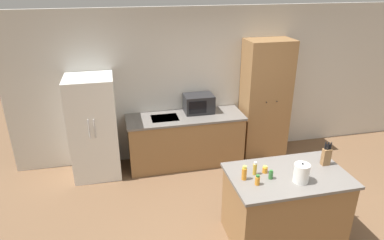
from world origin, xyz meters
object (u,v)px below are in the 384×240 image
(spice_bottle_short_red, at_px, (265,170))
(spice_bottle_pale_salt, at_px, (271,175))
(refrigerator, at_px, (94,127))
(spice_bottle_tall_dark, at_px, (257,180))
(pantry_cabinet, at_px, (265,99))
(spice_bottle_amber_oil, at_px, (244,173))
(spice_bottle_green_herb, at_px, (255,169))
(microwave, at_px, (199,104))
(kettle, at_px, (301,173))
(knife_block, at_px, (326,156))

(spice_bottle_short_red, height_order, spice_bottle_pale_salt, spice_bottle_pale_salt)
(refrigerator, height_order, spice_bottle_tall_dark, refrigerator)
(pantry_cabinet, height_order, spice_bottle_amber_oil, pantry_cabinet)
(spice_bottle_tall_dark, bearing_deg, spice_bottle_green_herb, 75.39)
(microwave, height_order, kettle, microwave)
(spice_bottle_short_red, bearing_deg, pantry_cabinet, 66.15)
(pantry_cabinet, xyz_separation_m, spice_bottle_amber_oil, (-1.20, -2.12, -0.05))
(pantry_cabinet, height_order, spice_bottle_short_red, pantry_cabinet)
(spice_bottle_pale_salt, bearing_deg, spice_bottle_short_red, 94.34)
(spice_bottle_short_red, height_order, spice_bottle_amber_oil, spice_bottle_amber_oil)
(refrigerator, distance_m, spice_bottle_amber_oil, 2.68)
(refrigerator, height_order, spice_bottle_green_herb, refrigerator)
(kettle, bearing_deg, spice_bottle_amber_oil, 162.83)
(knife_block, height_order, spice_bottle_pale_salt, knife_block)
(spice_bottle_pale_salt, bearing_deg, pantry_cabinet, 67.72)
(microwave, bearing_deg, pantry_cabinet, -2.68)
(microwave, bearing_deg, refrigerator, -175.40)
(spice_bottle_amber_oil, bearing_deg, spice_bottle_green_herb, 23.51)
(knife_block, relative_size, spice_bottle_tall_dark, 2.54)
(pantry_cabinet, xyz_separation_m, spice_bottle_short_red, (-0.90, -2.04, -0.10))
(spice_bottle_green_herb, bearing_deg, microwave, 94.10)
(knife_block, distance_m, kettle, 0.56)
(pantry_cabinet, xyz_separation_m, spice_bottle_tall_dark, (-1.09, -2.25, -0.08))
(spice_bottle_short_red, distance_m, spice_bottle_pale_salt, 0.14)
(spice_bottle_green_herb, bearing_deg, pantry_cabinet, 63.22)
(spice_bottle_tall_dark, relative_size, spice_bottle_short_red, 1.43)
(pantry_cabinet, relative_size, spice_bottle_green_herb, 12.56)
(spice_bottle_amber_oil, distance_m, spice_bottle_green_herb, 0.17)
(spice_bottle_tall_dark, distance_m, spice_bottle_green_herb, 0.21)
(pantry_cabinet, distance_m, microwave, 1.19)
(microwave, height_order, spice_bottle_short_red, microwave)
(spice_bottle_short_red, bearing_deg, spice_bottle_green_herb, -174.44)
(refrigerator, xyz_separation_m, spice_bottle_green_herb, (1.90, -1.97, 0.15))
(spice_bottle_amber_oil, xyz_separation_m, spice_bottle_pale_salt, (0.30, -0.05, -0.03))
(spice_bottle_short_red, relative_size, spice_bottle_green_herb, 0.52)
(knife_block, distance_m, spice_bottle_amber_oil, 1.09)
(spice_bottle_green_herb, bearing_deg, spice_bottle_pale_salt, -40.36)
(spice_bottle_tall_dark, height_order, spice_bottle_green_herb, spice_bottle_green_herb)
(spice_bottle_tall_dark, xyz_separation_m, kettle, (0.50, -0.05, 0.05))
(microwave, distance_m, spice_bottle_green_herb, 2.11)
(knife_block, height_order, spice_bottle_short_red, knife_block)
(spice_bottle_green_herb, bearing_deg, spice_bottle_amber_oil, -156.49)
(spice_bottle_pale_salt, height_order, kettle, kettle)
(spice_bottle_green_herb, bearing_deg, spice_bottle_tall_dark, -104.61)
(microwave, relative_size, spice_bottle_green_herb, 2.98)
(microwave, height_order, spice_bottle_amber_oil, microwave)
(spice_bottle_pale_salt, relative_size, kettle, 0.44)
(spice_bottle_pale_salt, bearing_deg, knife_block, 10.09)
(spice_bottle_tall_dark, bearing_deg, knife_block, 12.55)
(knife_block, xyz_separation_m, spice_bottle_short_red, (-0.80, -0.00, -0.08))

